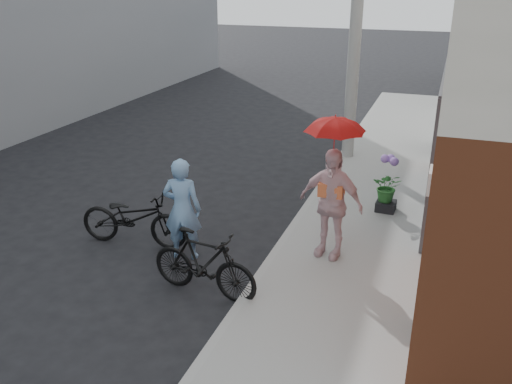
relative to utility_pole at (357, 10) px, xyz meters
The scene contains 11 objects.
ground 7.03m from the utility_pole, 100.39° to the right, with size 80.00×80.00×0.00m, color black.
sidewalk 5.37m from the utility_pole, 75.96° to the right, with size 2.20×24.00×0.12m, color #979792.
curb 5.28m from the utility_pole, 92.29° to the right, with size 0.12×24.00×0.12m, color #9E9E99.
utility_pole is the anchor object (origin of this frame).
officer 6.48m from the utility_pole, 105.17° to the right, with size 0.61×0.40×1.67m, color #6D96C2.
bike_left 6.83m from the utility_pole, 114.25° to the right, with size 0.65×1.87×0.98m, color black.
bike_right 7.29m from the utility_pole, 96.69° to the right, with size 0.47×1.65×0.99m, color black.
kimono_woman 5.68m from the utility_pole, 82.57° to the right, with size 1.03×0.43×1.75m, color beige.
parasol 5.25m from the utility_pole, 82.57° to the right, with size 0.86×0.86×0.76m, color red.
planter 4.65m from the utility_pole, 66.70° to the right, with size 0.35×0.35×0.19m, color black.
potted_plant 4.39m from the utility_pole, 66.70° to the right, with size 0.52×0.45×0.58m, color #266127.
Camera 1 is at (3.25, -6.59, 4.25)m, focal length 38.00 mm.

